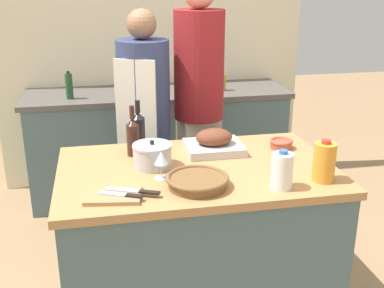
% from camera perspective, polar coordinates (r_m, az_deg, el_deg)
% --- Properties ---
extents(kitchen_island, '(1.39, 0.86, 0.87)m').
position_cam_1_polar(kitchen_island, '(2.63, 0.56, -11.57)').
color(kitchen_island, '#4C666B').
rests_on(kitchen_island, ground_plane).
extents(back_counter, '(2.12, 0.60, 0.89)m').
position_cam_1_polar(back_counter, '(4.05, -3.98, 0.13)').
color(back_counter, '#4C666B').
rests_on(back_counter, ground_plane).
extents(back_wall, '(2.62, 0.10, 2.55)m').
position_cam_1_polar(back_wall, '(4.19, -4.88, 12.46)').
color(back_wall, beige).
rests_on(back_wall, ground_plane).
extents(roasting_pan, '(0.31, 0.26, 0.13)m').
position_cam_1_polar(roasting_pan, '(2.63, 2.62, 0.12)').
color(roasting_pan, '#BCBCC1').
rests_on(roasting_pan, kitchen_island).
extents(wicker_basket, '(0.29, 0.29, 0.05)m').
position_cam_1_polar(wicker_basket, '(2.21, 0.64, -4.38)').
color(wicker_basket, brown).
rests_on(wicker_basket, kitchen_island).
extents(cutting_board, '(0.27, 0.21, 0.02)m').
position_cam_1_polar(cutting_board, '(2.15, -9.31, -6.00)').
color(cutting_board, '#AD7F51').
rests_on(cutting_board, kitchen_island).
extents(stock_pot, '(0.20, 0.20, 0.14)m').
position_cam_1_polar(stock_pot, '(2.43, -4.72, -1.36)').
color(stock_pot, '#B7B7BC').
rests_on(stock_pot, kitchen_island).
extents(mixing_bowl, '(0.13, 0.13, 0.05)m').
position_cam_1_polar(mixing_bowl, '(2.73, 10.53, 0.07)').
color(mixing_bowl, '#A84C38').
rests_on(mixing_bowl, kitchen_island).
extents(juice_jug, '(0.10, 0.10, 0.20)m').
position_cam_1_polar(juice_jug, '(2.33, 15.40, -2.05)').
color(juice_jug, orange).
rests_on(juice_jug, kitchen_island).
extents(milk_jug, '(0.10, 0.10, 0.18)m').
position_cam_1_polar(milk_jug, '(2.22, 10.62, -3.13)').
color(milk_jug, white).
rests_on(milk_jug, kitchen_island).
extents(wine_bottle_green, '(0.07, 0.07, 0.27)m').
position_cam_1_polar(wine_bottle_green, '(2.70, -6.38, 1.80)').
color(wine_bottle_green, black).
rests_on(wine_bottle_green, kitchen_island).
extents(wine_bottle_dark, '(0.07, 0.07, 0.27)m').
position_cam_1_polar(wine_bottle_dark, '(2.58, -7.01, 0.95)').
color(wine_bottle_dark, '#381E19').
rests_on(wine_bottle_dark, kitchen_island).
extents(wine_glass_left, '(0.07, 0.07, 0.14)m').
position_cam_1_polar(wine_glass_left, '(2.27, -3.66, -1.81)').
color(wine_glass_left, silver).
rests_on(wine_glass_left, kitchen_island).
extents(knife_chef, '(0.24, 0.12, 0.01)m').
position_cam_1_polar(knife_chef, '(2.15, -6.82, -5.55)').
color(knife_chef, '#B7B7BC').
rests_on(knife_chef, cutting_board).
extents(knife_paring, '(0.19, 0.11, 0.01)m').
position_cam_1_polar(knife_paring, '(2.12, -8.22, -5.98)').
color(knife_paring, '#B7B7BC').
rests_on(knife_paring, cutting_board).
extents(condiment_bottle_tall, '(0.05, 0.05, 0.21)m').
position_cam_1_polar(condiment_bottle_tall, '(3.77, -14.36, 6.68)').
color(condiment_bottle_tall, '#234C28').
rests_on(condiment_bottle_tall, back_counter).
extents(condiment_bottle_short, '(0.05, 0.05, 0.15)m').
position_cam_1_polar(condiment_bottle_short, '(3.93, 3.65, 7.34)').
color(condiment_bottle_short, '#B28E2D').
rests_on(condiment_bottle_short, back_counter).
extents(person_cook_aproned, '(0.36, 0.37, 1.60)m').
position_cam_1_polar(person_cook_aproned, '(3.16, -5.63, 2.70)').
color(person_cook_aproned, beige).
rests_on(person_cook_aproned, ground_plane).
extents(person_cook_guest, '(0.33, 0.33, 1.79)m').
position_cam_1_polar(person_cook_guest, '(3.27, 0.81, 5.48)').
color(person_cook_guest, beige).
rests_on(person_cook_guest, ground_plane).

